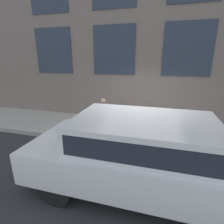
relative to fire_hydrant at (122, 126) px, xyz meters
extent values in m
plane|color=#2D2D30|center=(-0.37, -0.57, -0.57)|extent=(80.00, 80.00, 0.00)
cube|color=#B2ADA3|center=(0.83, -0.57, -0.49)|extent=(2.40, 60.00, 0.16)
cube|color=#2D3847|center=(2.01, -1.95, 2.43)|extent=(0.03, 1.73, 1.90)
cube|color=#2D3847|center=(2.01, 0.81, 2.43)|extent=(0.03, 1.73, 1.90)
cube|color=#2D3847|center=(2.01, 3.58, 2.43)|extent=(0.03, 1.73, 1.90)
cylinder|color=gray|center=(0.00, 0.00, -0.39)|extent=(0.35, 0.35, 0.04)
cylinder|color=gray|center=(0.00, 0.00, -0.08)|extent=(0.26, 0.26, 0.67)
sphere|color=slate|center=(0.00, 0.00, 0.25)|extent=(0.27, 0.27, 0.27)
cylinder|color=black|center=(0.00, 0.00, 0.34)|extent=(0.09, 0.09, 0.11)
cylinder|color=gray|center=(0.00, -0.18, 0.00)|extent=(0.09, 0.10, 0.09)
cylinder|color=gray|center=(0.00, 0.18, 0.00)|extent=(0.09, 0.10, 0.09)
cylinder|color=navy|center=(0.53, 0.82, -0.13)|extent=(0.08, 0.08, 0.56)
cylinder|color=navy|center=(0.65, 0.82, -0.13)|extent=(0.08, 0.08, 0.56)
cube|color=#72288C|center=(0.59, 0.82, 0.36)|extent=(0.15, 0.11, 0.42)
cylinder|color=#72288C|center=(0.48, 0.82, 0.37)|extent=(0.07, 0.07, 0.40)
cylinder|color=#72288C|center=(0.70, 0.82, 0.37)|extent=(0.07, 0.07, 0.40)
sphere|color=tan|center=(0.59, 0.82, 0.66)|extent=(0.19, 0.19, 0.19)
cylinder|color=black|center=(-2.81, 0.64, -0.25)|extent=(0.24, 0.65, 0.65)
cylinder|color=black|center=(-1.02, 0.64, -0.25)|extent=(0.24, 0.65, 0.65)
cylinder|color=black|center=(-2.81, -2.14, -0.25)|extent=(0.24, 0.65, 0.65)
cylinder|color=black|center=(-1.02, -2.14, -0.25)|extent=(0.24, 0.65, 0.65)
cube|color=white|center=(-1.92, -0.75, 0.08)|extent=(2.03, 4.47, 0.66)
cube|color=white|center=(-1.92, -0.86, 0.71)|extent=(1.79, 2.77, 0.58)
cube|color=#1E232D|center=(-1.92, -0.86, 0.71)|extent=(1.80, 2.55, 0.37)
camera|label=1|loc=(-5.17, -1.11, 2.12)|focal=28.00mm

